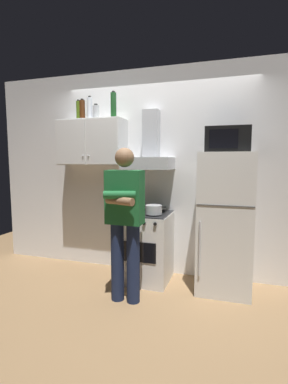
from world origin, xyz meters
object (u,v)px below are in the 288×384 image
range_hood (149,154)px  person_standing (125,219)px  bottle_canister_steel (96,112)px  refrigerator (225,223)px  bottle_vodka_clear (90,108)px  bottle_olive_oil (78,111)px  cooking_pot (154,210)px  upper_cabinet (92,142)px  bottle_rum_dark (82,110)px  microwave (228,140)px  bottle_wine_green (113,105)px  stove_oven (146,246)px

range_hood → person_standing: (-0.05, -0.73, -0.70)m
person_standing → bottle_canister_steel: size_ratio=8.30×
refrigerator → bottle_vodka_clear: bottle_vodka_clear is taller
bottle_olive_oil → cooking_pot: bearing=-12.9°
upper_cabinet → bottle_vodka_clear: bottle_vodka_clear is taller
bottle_olive_oil → bottle_canister_steel: bearing=-3.6°
bottle_rum_dark → bottle_vodka_clear: 0.10m
bottle_vodka_clear → range_hood: bearing=0.0°
microwave → cooking_pot: (-0.82, -0.14, -0.81)m
microwave → bottle_canister_steel: 1.73m
bottle_wine_green → range_hood: bearing=2.8°
refrigerator → bottle_olive_oil: 2.39m
bottle_vodka_clear → bottle_canister_steel: bottle_vodka_clear is taller
stove_oven → microwave: bearing=1.2°
upper_cabinet → bottle_canister_steel: (0.07, -0.00, 0.39)m
bottle_wine_green → bottle_canister_steel: bearing=175.9°
bottle_rum_dark → refrigerator: bearing=-3.2°
range_hood → bottle_rum_dark: bearing=-178.7°
refrigerator → bottle_wine_green: (-1.42, 0.10, 1.41)m
stove_oven → person_standing: size_ratio=0.53×
refrigerator → bottle_wine_green: bottle_wine_green is taller
person_standing → bottle_wine_green: 1.55m
bottle_vodka_clear → bottle_olive_oil: size_ratio=1.12×
upper_cabinet → bottle_olive_oil: 0.47m
refrigerator → bottle_canister_steel: bearing=175.9°
person_standing → microwave: bearing=32.0°
microwave → person_standing: bearing=-148.0°
stove_oven → person_standing: bearing=-94.7°
person_standing → bottle_canister_steel: bearing=133.0°
person_standing → bottle_rum_dark: 1.70m
bottle_vodka_clear → stove_oven: bearing=-8.7°
range_hood → microwave: bearing=-6.5°
microwave → bottle_rum_dark: bearing=177.4°
bottle_canister_steel → bottle_olive_oil: size_ratio=0.73×
microwave → person_standing: microwave is taller
range_hood → upper_cabinet: bearing=-179.9°
bottle_wine_green → bottle_rum_dark: bottle_wine_green is taller
stove_oven → bottle_wine_green: bearing=167.6°
cooking_pot → bottle_canister_steel: bearing=164.3°
upper_cabinet → range_hood: (0.80, 0.00, -0.15)m
range_hood → microwave: range_hood is taller
bottle_rum_dark → bottle_canister_steel: bearing=4.9°
upper_cabinet → bottle_rum_dark: bottle_rum_dark is taller
microwave → cooking_pot: 1.16m
cooking_pot → bottle_olive_oil: (-1.13, 0.26, 1.25)m
bottle_wine_green → cooking_pot: bearing=-20.3°
stove_oven → bottle_vodka_clear: (-0.82, 0.13, 1.76)m
bottle_vodka_clear → bottle_canister_steel: (0.09, -0.00, -0.05)m
range_hood → cooking_pot: 0.72m
person_standing → stove_oven: bearing=85.3°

